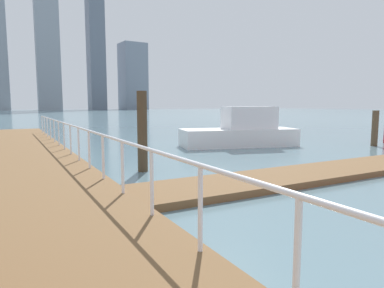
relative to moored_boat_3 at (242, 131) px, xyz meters
name	(u,v)px	position (x,y,z in m)	size (l,w,h in m)	color
ground_plane	(117,145)	(-5.69, 3.48, -0.77)	(300.00, 300.00, 0.00)	slate
floating_dock	(335,170)	(-1.75, -7.24, -0.68)	(14.88, 2.00, 0.18)	brown
boardwalk_railing	(95,141)	(-8.84, -5.56, 0.46)	(0.06, 29.33, 1.08)	white
dock_piling_0	(142,132)	(-6.99, -4.01, 0.53)	(0.32, 0.32, 2.60)	#473826
dock_piling_1	(375,128)	(6.17, -3.33, 0.16)	(0.32, 0.32, 1.87)	brown
moored_boat_3	(242,131)	(0.00, 0.00, 0.00)	(6.34, 3.43, 2.08)	white
skyline_tower_2	(46,8)	(4.61, 129.98, 37.80)	(8.51, 7.33, 77.15)	#8C939E
skyline_tower_3	(95,36)	(24.15, 135.20, 30.50)	(6.18, 13.46, 62.54)	slate
skyline_tower_4	(133,77)	(44.21, 146.04, 14.95)	(11.51, 10.66, 31.45)	gray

